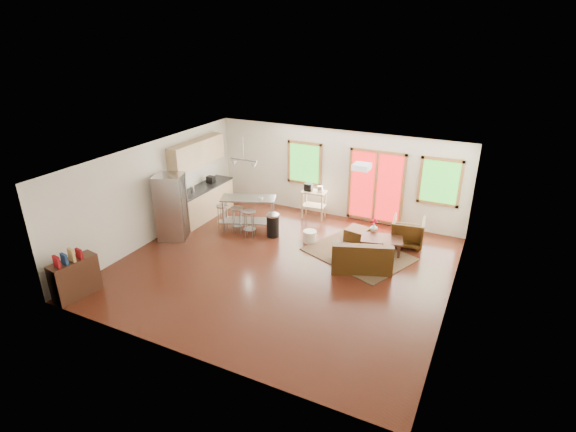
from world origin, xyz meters
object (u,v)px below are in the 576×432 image
at_px(armchair, 408,230).
at_px(kitchen_cart, 313,195).
at_px(rug, 358,254).
at_px(loveseat, 361,258).
at_px(ottoman, 357,235).
at_px(island, 248,208).
at_px(coffee_table, 382,240).
at_px(refrigerator, 172,207).

distance_m(armchair, kitchen_cart, 2.97).
xyz_separation_m(rug, loveseat, (0.27, -0.66, 0.28)).
xyz_separation_m(rug, ottoman, (-0.28, 0.73, 0.17)).
distance_m(armchair, ottoman, 1.32).
bearing_deg(armchair, island, 4.67).
relative_size(island, kitchen_cart, 1.50).
relative_size(coffee_table, ottoman, 2.14).
relative_size(rug, refrigerator, 1.34).
bearing_deg(rug, kitchen_cart, 139.94).
bearing_deg(loveseat, coffee_table, 58.11).
xyz_separation_m(rug, kitchen_cart, (-1.94, 1.63, 0.71)).
height_order(rug, island, island).
xyz_separation_m(coffee_table, ottoman, (-0.76, 0.39, -0.17)).
bearing_deg(ottoman, island, -168.37).
height_order(rug, armchair, armchair).
distance_m(loveseat, island, 3.62).
bearing_deg(island, coffee_table, 3.39).
bearing_deg(armchair, rug, 40.23).
distance_m(loveseat, armchair, 1.88).
height_order(ottoman, refrigerator, refrigerator).
relative_size(armchair, island, 0.51).
bearing_deg(loveseat, kitchen_cart, 113.74).
bearing_deg(ottoman, rug, -68.84).
relative_size(ottoman, kitchen_cart, 0.50).
distance_m(ottoman, island, 3.06).
relative_size(rug, armchair, 2.92).
bearing_deg(refrigerator, ottoman, 0.81).
bearing_deg(ottoman, armchair, 16.01).
xyz_separation_m(loveseat, kitchen_cart, (-2.21, 2.29, 0.43)).
relative_size(coffee_table, kitchen_cart, 1.08).
xyz_separation_m(armchair, island, (-4.21, -0.97, 0.24)).
distance_m(rug, armchair, 1.51).
relative_size(loveseat, coffee_table, 1.38).
height_order(coffee_table, island, island).
xyz_separation_m(ottoman, kitchen_cart, (-1.65, 0.90, 0.55)).
bearing_deg(armchair, ottoman, 7.74).
height_order(loveseat, armchair, armchair).
xyz_separation_m(refrigerator, kitchen_cart, (2.84, 2.86, -0.16)).
bearing_deg(rug, loveseat, -67.63).
xyz_separation_m(armchair, ottoman, (-1.25, -0.36, -0.23)).
bearing_deg(coffee_table, island, -176.61).
relative_size(refrigerator, kitchen_cart, 1.67).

